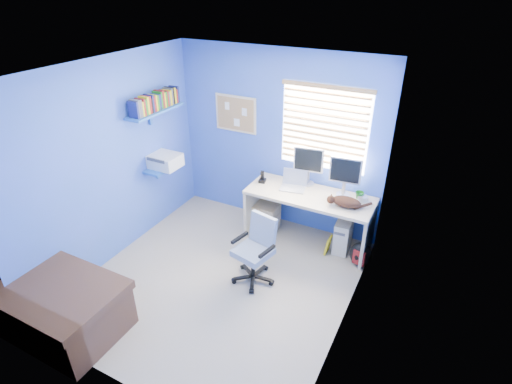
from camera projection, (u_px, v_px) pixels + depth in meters
The scene contains 23 objects.
floor at pixel (221, 280), 4.87m from camera, with size 3.00×3.20×0.00m, color tan.
ceiling at pixel (209, 71), 3.66m from camera, with size 3.00×3.20×0.00m, color white.
wall_back at pixel (278, 141), 5.51m from camera, with size 3.00×0.01×2.50m, color blue.
wall_front at pixel (102, 280), 3.02m from camera, with size 3.00×0.01×2.50m, color blue.
wall_left at pixel (112, 163), 4.86m from camera, with size 0.01×3.20×2.50m, color blue.
wall_right at pixel (354, 226), 3.66m from camera, with size 0.01×3.20×2.50m, color blue.
desk at pixel (308, 218), 5.41m from camera, with size 1.67×0.65×0.74m, color beige.
laptop at pixel (293, 181), 5.32m from camera, with size 0.33×0.26×0.22m, color silver.
monitor_left at pixel (309, 166), 5.36m from camera, with size 0.40×0.12×0.54m, color silver.
monitor_right at pixel (345, 177), 5.08m from camera, with size 0.40×0.12×0.54m, color silver.
phone at pixel (262, 176), 5.50m from camera, with size 0.09×0.11×0.17m, color black.
mug at pixel (359, 196), 5.10m from camera, with size 0.10×0.09×0.10m, color #186F18.
cd_spindle at pixel (363, 198), 5.07m from camera, with size 0.13×0.13×0.07m, color silver.
cat at pixel (346, 202), 4.93m from camera, with size 0.37×0.19×0.13m, color black.
tower_pc at pixel (343, 234), 5.34m from camera, with size 0.19×0.44×0.45m, color beige.
drawer_boxes at pixel (266, 217), 5.74m from camera, with size 0.35×0.28×0.41m, color tan.
yellow_book at pixel (328, 245), 5.29m from camera, with size 0.03×0.17×0.24m, color yellow.
backpack at pixel (361, 254), 5.05m from camera, with size 0.28×0.21×0.33m, color black.
bed_corner at pixel (63, 309), 4.07m from camera, with size 1.16×0.83×0.56m, color brown.
office_chair at pixel (255, 257), 4.76m from camera, with size 0.57×0.57×0.83m.
window_blinds at pixel (324, 129), 5.08m from camera, with size 1.15×0.05×1.10m.
corkboard at pixel (236, 114), 5.61m from camera, with size 0.64×0.02×0.52m.
wall_shelves at pixel (159, 132), 5.30m from camera, with size 0.42×0.90×1.05m.
Camera 1 is at (2.10, -3.13, 3.29)m, focal length 28.00 mm.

